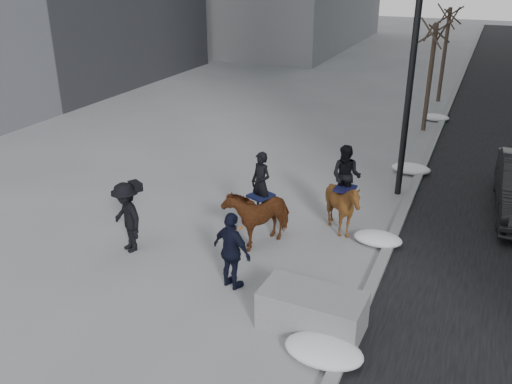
% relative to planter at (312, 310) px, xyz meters
% --- Properties ---
extents(ground, '(120.00, 120.00, 0.00)m').
position_rel_planter_xyz_m(ground, '(-2.22, 1.24, -0.39)').
color(ground, gray).
rests_on(ground, ground).
extents(curb, '(0.25, 90.00, 0.12)m').
position_rel_planter_xyz_m(curb, '(0.78, 11.24, -0.33)').
color(curb, gray).
rests_on(curb, ground).
extents(planter, '(2.00, 1.06, 0.79)m').
position_rel_planter_xyz_m(planter, '(0.00, 0.00, 0.00)').
color(planter, gray).
rests_on(planter, ground).
extents(tree_near, '(1.20, 1.20, 4.75)m').
position_rel_planter_xyz_m(tree_near, '(0.18, 14.30, 1.98)').
color(tree_near, '#3C3123').
rests_on(tree_near, ground).
extents(tree_far, '(1.20, 1.20, 4.94)m').
position_rel_planter_xyz_m(tree_far, '(0.18, 19.62, 2.07)').
color(tree_far, '#34261F').
rests_on(tree_far, ground).
extents(mounted_left, '(1.43, 1.95, 2.30)m').
position_rel_planter_xyz_m(mounted_left, '(-2.32, 2.82, 0.46)').
color(mounted_left, '#491A0E').
rests_on(mounted_left, ground).
extents(mounted_right, '(1.29, 1.44, 2.33)m').
position_rel_planter_xyz_m(mounted_right, '(-0.52, 4.06, 0.54)').
color(mounted_right, '#512D10').
rests_on(mounted_right, ground).
extents(feeder, '(1.11, 1.01, 1.75)m').
position_rel_planter_xyz_m(feeder, '(-2.01, 0.68, 0.48)').
color(feeder, black).
rests_on(feeder, ground).
extents(camera_crew, '(1.31, 1.12, 1.75)m').
position_rel_planter_xyz_m(camera_crew, '(-5.01, 1.13, 0.49)').
color(camera_crew, black).
rests_on(camera_crew, ground).
extents(lamppost, '(0.25, 1.19, 9.09)m').
position_rel_planter_xyz_m(lamppost, '(0.38, 7.15, 4.60)').
color(lamppost, black).
rests_on(lamppost, ground).
extents(snow_piles, '(1.44, 17.52, 0.36)m').
position_rel_planter_xyz_m(snow_piles, '(0.48, 5.72, -0.23)').
color(snow_piles, white).
rests_on(snow_piles, ground).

